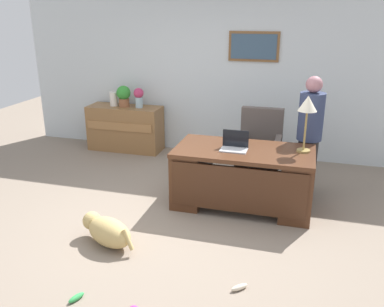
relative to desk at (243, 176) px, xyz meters
name	(u,v)px	position (x,y,z in m)	size (l,w,h in m)	color
ground_plane	(174,220)	(-0.71, -0.60, -0.41)	(12.00, 12.00, 0.00)	gray
back_wall	(222,74)	(-0.70, 2.00, 0.95)	(7.00, 0.16, 2.70)	silver
desk	(243,176)	(0.00, 0.00, 0.00)	(1.68, 0.87, 0.75)	#4C2B19
credenza	(125,128)	(-2.34, 1.65, -0.02)	(1.28, 0.50, 0.78)	olive
armchair	(259,149)	(0.09, 0.92, 0.06)	(0.60, 0.59, 1.03)	#564C47
person_standing	(309,136)	(0.75, 0.63, 0.40)	(0.32, 0.32, 1.58)	#262323
dog_lying	(107,231)	(-1.22, -1.28, -0.25)	(0.70, 0.50, 0.30)	tan
laptop	(235,145)	(-0.11, 0.00, 0.40)	(0.32, 0.22, 0.22)	#B2B5BA
desk_lamp	(307,107)	(0.70, 0.14, 0.89)	(0.22, 0.22, 0.68)	#9E8447
vase_with_flowers	(139,97)	(-2.06, 1.65, 0.56)	(0.17, 0.17, 0.33)	#9AB9C5
vase_empty	(114,99)	(-2.53, 1.65, 0.49)	(0.14, 0.14, 0.24)	silver
potted_plant	(124,95)	(-2.34, 1.65, 0.57)	(0.24, 0.24, 0.36)	brown
dog_toy_bone	(239,287)	(0.25, -1.65, -0.38)	(0.17, 0.05, 0.05)	beige
dog_toy_plush	(76,298)	(-1.07, -2.17, -0.38)	(0.16, 0.05, 0.05)	green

